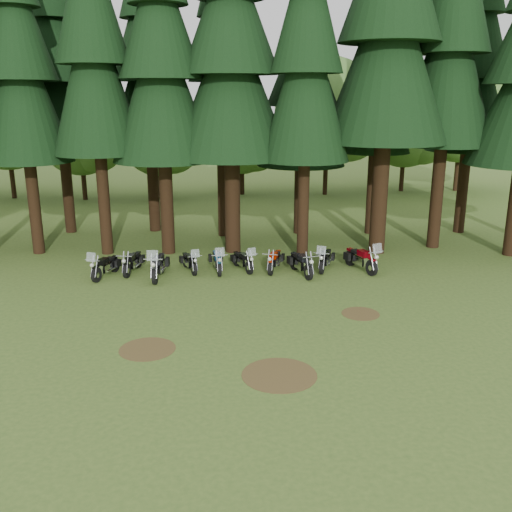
% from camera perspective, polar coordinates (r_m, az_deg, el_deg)
% --- Properties ---
extents(ground, '(120.00, 120.00, 0.00)m').
position_cam_1_polar(ground, '(20.36, -1.70, -6.64)').
color(ground, '#3F5A22').
rests_on(ground, ground).
extents(pine_front_2, '(4.32, 4.32, 16.22)m').
position_cam_1_polar(pine_front_2, '(30.06, -22.75, 18.42)').
color(pine_front_2, black).
rests_on(pine_front_2, ground).
extents(pine_front_3, '(4.32, 4.32, 17.57)m').
position_cam_1_polar(pine_front_3, '(28.95, -16.14, 20.75)').
color(pine_front_3, black).
rests_on(pine_front_3, ground).
extents(pine_front_4, '(4.95, 4.95, 16.33)m').
position_cam_1_polar(pine_front_4, '(28.36, -9.59, 19.73)').
color(pine_front_4, black).
rests_on(pine_front_4, ground).
extents(pine_front_5, '(5.81, 5.81, 16.72)m').
position_cam_1_polar(pine_front_5, '(28.31, -2.55, 20.39)').
color(pine_front_5, black).
rests_on(pine_front_5, ground).
extents(pine_front_6, '(4.15, 4.15, 16.75)m').
position_cam_1_polar(pine_front_6, '(27.20, 5.12, 20.57)').
color(pine_front_6, black).
rests_on(pine_front_6, ground).
extents(pine_front_7, '(5.98, 5.98, 19.41)m').
position_cam_1_polar(pine_front_7, '(28.94, 13.35, 23.13)').
color(pine_front_7, black).
rests_on(pine_front_7, ground).
extents(pine_front_8, '(4.79, 4.79, 18.63)m').
position_cam_1_polar(pine_front_8, '(30.73, 19.04, 21.40)').
color(pine_front_8, black).
rests_on(pine_front_8, ground).
extents(pine_back_1, '(4.52, 4.52, 16.22)m').
position_cam_1_polar(pine_back_1, '(34.26, -19.43, 18.29)').
color(pine_back_1, black).
rests_on(pine_back_1, ground).
extents(pine_back_2, '(4.85, 4.85, 16.30)m').
position_cam_1_polar(pine_back_2, '(33.43, -10.87, 19.04)').
color(pine_back_2, black).
rests_on(pine_back_2, ground).
extents(pine_back_3, '(4.35, 4.35, 16.20)m').
position_cam_1_polar(pine_back_3, '(31.77, -3.56, 19.34)').
color(pine_back_3, black).
rests_on(pine_back_3, ground).
extents(pine_back_4, '(4.94, 4.94, 13.78)m').
position_cam_1_polar(pine_back_4, '(32.37, 4.65, 16.69)').
color(pine_back_4, black).
rests_on(pine_back_4, ground).
extents(pine_back_5, '(3.94, 3.94, 16.33)m').
position_cam_1_polar(pine_back_5, '(32.88, 12.20, 19.05)').
color(pine_back_5, black).
rests_on(pine_back_5, ground).
extents(pine_back_6, '(4.59, 4.59, 16.58)m').
position_cam_1_polar(pine_back_6, '(34.61, 21.16, 18.46)').
color(pine_back_6, black).
rests_on(pine_back_6, ground).
extents(decid_1, '(7.91, 7.69, 9.88)m').
position_cam_1_polar(decid_1, '(47.13, -23.44, 12.30)').
color(decid_1, black).
rests_on(decid_1, ground).
extents(decid_2, '(6.72, 6.53, 8.40)m').
position_cam_1_polar(decid_2, '(44.72, -16.88, 11.65)').
color(decid_2, black).
rests_on(decid_2, ground).
extents(decid_3, '(6.12, 5.95, 7.65)m').
position_cam_1_polar(decid_3, '(44.21, -9.34, 11.49)').
color(decid_3, black).
rests_on(decid_3, ground).
extents(decid_4, '(5.93, 5.76, 7.41)m').
position_cam_1_polar(decid_4, '(45.29, -1.08, 11.62)').
color(decid_4, black).
rests_on(decid_4, ground).
extents(decid_5, '(8.45, 8.21, 10.56)m').
position_cam_1_polar(decid_5, '(45.41, 7.70, 13.85)').
color(decid_5, black).
rests_on(decid_5, ground).
extents(decid_6, '(7.06, 6.86, 8.82)m').
position_cam_1_polar(decid_6, '(48.42, 15.15, 12.35)').
color(decid_6, black).
rests_on(decid_6, ground).
extents(decid_7, '(8.44, 8.20, 10.55)m').
position_cam_1_polar(decid_7, '(49.88, 20.45, 13.19)').
color(decid_7, black).
rests_on(decid_7, ground).
extents(dirt_patch_0, '(1.80, 1.80, 0.01)m').
position_cam_1_polar(dirt_patch_0, '(18.65, -10.81, -9.12)').
color(dirt_patch_0, '#4C3D1E').
rests_on(dirt_patch_0, ground).
extents(dirt_patch_1, '(1.40, 1.40, 0.01)m').
position_cam_1_polar(dirt_patch_1, '(21.44, 10.41, -5.69)').
color(dirt_patch_1, '#4C3D1E').
rests_on(dirt_patch_1, ground).
extents(dirt_patch_2, '(2.20, 2.20, 0.01)m').
position_cam_1_polar(dirt_patch_2, '(16.81, 2.35, -11.78)').
color(dirt_patch_2, '#4C3D1E').
rests_on(dirt_patch_2, ground).
extents(motorcycle_0, '(1.04, 2.18, 1.40)m').
position_cam_1_polar(motorcycle_0, '(25.92, -14.82, -1.06)').
color(motorcycle_0, black).
rests_on(motorcycle_0, ground).
extents(motorcycle_1, '(0.58, 2.18, 0.90)m').
position_cam_1_polar(motorcycle_1, '(26.29, -12.24, -0.67)').
color(motorcycle_1, black).
rests_on(motorcycle_1, ground).
extents(motorcycle_2, '(0.55, 2.53, 1.59)m').
position_cam_1_polar(motorcycle_2, '(25.28, -9.75, -1.03)').
color(motorcycle_2, black).
rests_on(motorcycle_2, ground).
extents(motorcycle_3, '(0.88, 1.98, 1.27)m').
position_cam_1_polar(motorcycle_3, '(26.06, -6.66, -0.63)').
color(motorcycle_3, black).
rests_on(motorcycle_3, ground).
extents(motorcycle_4, '(0.54, 2.22, 1.39)m').
position_cam_1_polar(motorcycle_4, '(25.91, -3.90, -0.56)').
color(motorcycle_4, black).
rests_on(motorcycle_4, ground).
extents(motorcycle_5, '(1.00, 1.99, 1.29)m').
position_cam_1_polar(motorcycle_5, '(26.05, -1.33, -0.51)').
color(motorcycle_5, black).
rests_on(motorcycle_5, ground).
extents(motorcycle_6, '(0.79, 2.09, 0.88)m').
position_cam_1_polar(motorcycle_6, '(26.02, 1.86, -0.50)').
color(motorcycle_6, black).
rests_on(motorcycle_6, ground).
extents(motorcycle_7, '(0.74, 2.29, 0.95)m').
position_cam_1_polar(motorcycle_7, '(25.48, 4.52, -0.81)').
color(motorcycle_7, black).
rests_on(motorcycle_7, ground).
extents(motorcycle_8, '(1.05, 2.13, 1.38)m').
position_cam_1_polar(motorcycle_8, '(26.34, 6.94, -0.37)').
color(motorcycle_8, black).
rests_on(motorcycle_8, ground).
extents(motorcycle_9, '(1.16, 2.41, 1.56)m').
position_cam_1_polar(motorcycle_9, '(26.39, 10.45, -0.36)').
color(motorcycle_9, black).
rests_on(motorcycle_9, ground).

